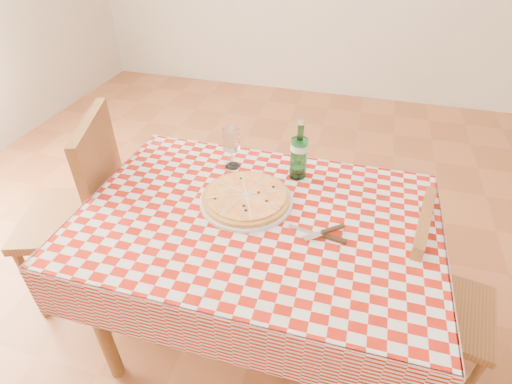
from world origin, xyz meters
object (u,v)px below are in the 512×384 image
Objects in this scene: dining_table at (257,235)px; pizza_plate at (246,197)px; chair_far at (86,203)px; wine_glass at (232,148)px; chair_near at (428,289)px; water_bottle at (299,150)px.

dining_table is 3.38× the size of pizza_plate.
wine_glass is at bearing 176.89° from chair_far.
chair_near is 3.22× the size of water_bottle.
chair_near reaches higher than dining_table.
dining_table is 0.39m from wine_glass.
wine_glass reaches higher than dining_table.
wine_glass is (-0.19, 0.29, 0.19)m from dining_table.
dining_table is 1.48× the size of chair_near.
chair_far is 1.01m from water_bottle.
chair_far reaches higher than wine_glass.
chair_far is 2.74× the size of pizza_plate.
pizza_plate is (-0.06, 0.07, 0.12)m from dining_table.
dining_table is 6.66× the size of wine_glass.
dining_table is 0.15m from pizza_plate.
chair_far is at bearing -168.54° from water_bottle.
dining_table is 0.38m from water_bottle.
pizza_plate is 0.29m from water_bottle.
chair_far reaches higher than pizza_plate.
chair_far is 0.74m from wine_glass.
pizza_plate is (0.79, -0.03, 0.22)m from chair_far.
water_bottle is (0.09, 0.29, 0.22)m from dining_table.
chair_near is at bearing -13.26° from wine_glass.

